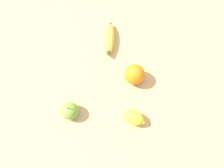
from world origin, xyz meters
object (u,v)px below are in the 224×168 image
at_px(lemon, 134,117).
at_px(apple, 70,111).
at_px(banana, 109,39).
at_px(orange, 135,74).

bearing_deg(lemon, apple, 96.39).
distance_m(banana, apple, 0.37).
bearing_deg(lemon, banana, 27.45).
bearing_deg(orange, banana, 42.28).
relative_size(orange, lemon, 0.90).
height_order(banana, orange, orange).
height_order(apple, lemon, apple).
bearing_deg(lemon, orange, 9.60).
height_order(orange, apple, orange).
xyz_separation_m(apple, lemon, (0.03, -0.25, -0.00)).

